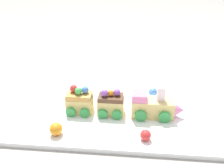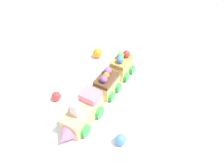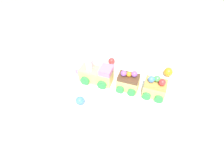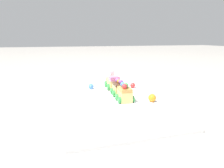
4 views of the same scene
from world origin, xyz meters
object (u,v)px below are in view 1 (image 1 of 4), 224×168
object	(u,v)px
gumball_red	(146,135)
cake_car_caramel	(80,102)
cake_train_locomotive	(155,107)
cake_car_chocolate	(111,104)
gumball_orange	(56,129)
gumball_blue	(153,92)

from	to	relation	value
gumball_red	cake_car_caramel	bearing A→B (deg)	149.41
cake_train_locomotive	cake_car_chocolate	world-z (taller)	cake_train_locomotive
cake_car_caramel	gumball_orange	distance (m)	0.11
gumball_orange	cake_train_locomotive	bearing A→B (deg)	23.10
cake_train_locomotive	gumball_blue	size ratio (longest dim) A/B	5.20
cake_car_chocolate	cake_car_caramel	bearing A→B (deg)	179.78
cake_car_chocolate	cake_train_locomotive	bearing A→B (deg)	0.04
cake_train_locomotive	cake_car_caramel	size ratio (longest dim) A/B	1.82
cake_train_locomotive	gumball_red	xyz separation A→B (m)	(-0.03, -0.10, -0.01)
cake_car_caramel	gumball_orange	xyz separation A→B (m)	(-0.03, -0.10, -0.01)
cake_car_caramel	gumball_orange	world-z (taller)	cake_car_caramel
cake_train_locomotive	gumball_orange	xyz separation A→B (m)	(-0.24, -0.10, -0.01)
cake_car_caramel	gumball_blue	world-z (taller)	cake_car_caramel
cake_car_caramel	gumball_orange	bearing A→B (deg)	-107.50
gumball_orange	cake_car_caramel	bearing A→B (deg)	71.86
gumball_blue	gumball_orange	world-z (taller)	gumball_orange
gumball_orange	cake_car_chocolate	bearing A→B (deg)	40.69
cake_car_caramel	gumball_orange	size ratio (longest dim) A/B	2.46
cake_train_locomotive	gumball_blue	world-z (taller)	cake_train_locomotive
cake_car_chocolate	gumball_blue	world-z (taller)	cake_car_chocolate
cake_car_caramel	gumball_red	world-z (taller)	cake_car_caramel
cake_car_chocolate	cake_car_caramel	distance (m)	0.09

